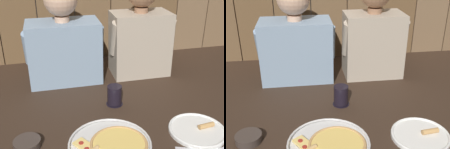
# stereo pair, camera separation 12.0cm
# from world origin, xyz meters

# --- Properties ---
(ground_plane) EXTENTS (3.20, 3.20, 0.00)m
(ground_plane) POSITION_xyz_m (0.00, 0.00, 0.00)
(ground_plane) COLOR #332319
(pizza_tray) EXTENTS (0.34, 0.34, 0.03)m
(pizza_tray) POSITION_xyz_m (-0.10, -0.19, 0.01)
(pizza_tray) COLOR silver
(pizza_tray) RESTS_ON ground
(dinner_plate) EXTENTS (0.25, 0.25, 0.03)m
(dinner_plate) POSITION_xyz_m (0.28, -0.19, 0.01)
(dinner_plate) COLOR white
(dinner_plate) RESTS_ON ground
(drinking_glass) EXTENTS (0.09, 0.09, 0.10)m
(drinking_glass) POSITION_xyz_m (-0.01, 0.12, 0.05)
(drinking_glass) COLOR black
(drinking_glass) RESTS_ON ground
(dipping_bowl) EXTENTS (0.11, 0.11, 0.03)m
(dipping_bowl) POSITION_xyz_m (-0.44, -0.12, 0.02)
(dipping_bowl) COLOR #3D332D
(dipping_bowl) RESTS_ON ground
(diner_left) EXTENTS (0.44, 0.23, 0.57)m
(diner_left) POSITION_xyz_m (-0.23, 0.46, 0.25)
(diner_left) COLOR #849EB7
(diner_left) RESTS_ON ground
(diner_right) EXTENTS (0.38, 0.22, 0.60)m
(diner_right) POSITION_xyz_m (0.23, 0.46, 0.27)
(diner_right) COLOR #B2A38E
(diner_right) RESTS_ON ground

